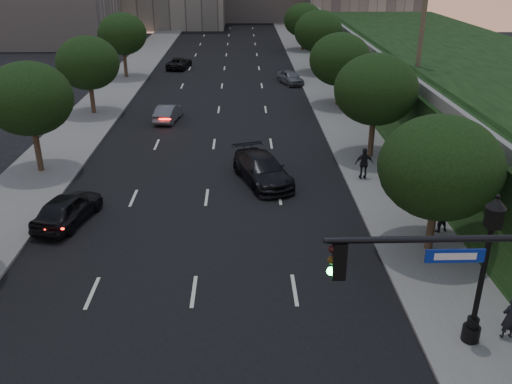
{
  "coord_description": "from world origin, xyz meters",
  "views": [
    {
      "loc": [
        1.99,
        -13.04,
        12.32
      ],
      "look_at": [
        2.51,
        6.59,
        3.6
      ],
      "focal_mm": 38.0,
      "sensor_mm": 36.0,
      "label": 1
    }
  ],
  "objects_px": {
    "sedan_far_right": "(290,77)",
    "pedestrian_c": "(364,163)",
    "sedan_near_left": "(67,209)",
    "sedan_mid_left": "(168,113)",
    "street_lamp": "(482,278)",
    "pedestrian_a": "(510,318)",
    "traffic_signal_mast": "(490,331)",
    "sedan_far_left": "(179,63)",
    "pedestrian_b": "(440,215)",
    "sedan_near_right": "(262,169)"
  },
  "relations": [
    {
      "from": "sedan_far_right",
      "to": "pedestrian_c",
      "type": "distance_m",
      "value": 25.67
    },
    {
      "from": "sedan_near_left",
      "to": "sedan_mid_left",
      "type": "xyz_separation_m",
      "value": [
        2.79,
        17.7,
        -0.1
      ]
    },
    {
      "from": "street_lamp",
      "to": "pedestrian_a",
      "type": "height_order",
      "value": "street_lamp"
    },
    {
      "from": "traffic_signal_mast",
      "to": "pedestrian_a",
      "type": "height_order",
      "value": "traffic_signal_mast"
    },
    {
      "from": "traffic_signal_mast",
      "to": "pedestrian_a",
      "type": "bearing_deg",
      "value": 54.5
    },
    {
      "from": "street_lamp",
      "to": "sedan_mid_left",
      "type": "distance_m",
      "value": 30.48
    },
    {
      "from": "sedan_far_left",
      "to": "pedestrian_c",
      "type": "bearing_deg",
      "value": 122.8
    },
    {
      "from": "sedan_mid_left",
      "to": "sedan_far_left",
      "type": "bearing_deg",
      "value": -77.76
    },
    {
      "from": "sedan_mid_left",
      "to": "pedestrian_a",
      "type": "relative_size",
      "value": 2.53
    },
    {
      "from": "sedan_far_left",
      "to": "pedestrian_c",
      "type": "relative_size",
      "value": 2.48
    },
    {
      "from": "traffic_signal_mast",
      "to": "pedestrian_c",
      "type": "bearing_deg",
      "value": 87.09
    },
    {
      "from": "sedan_far_left",
      "to": "pedestrian_b",
      "type": "xyz_separation_m",
      "value": [
        16.47,
        -40.53,
        0.34
      ]
    },
    {
      "from": "sedan_near_left",
      "to": "sedan_mid_left",
      "type": "relative_size",
      "value": 1.12
    },
    {
      "from": "traffic_signal_mast",
      "to": "sedan_far_left",
      "type": "height_order",
      "value": "traffic_signal_mast"
    },
    {
      "from": "sedan_near_right",
      "to": "pedestrian_b",
      "type": "distance_m",
      "value": 10.45
    },
    {
      "from": "street_lamp",
      "to": "pedestrian_a",
      "type": "distance_m",
      "value": 2.13
    },
    {
      "from": "sedan_near_right",
      "to": "pedestrian_a",
      "type": "relative_size",
      "value": 3.47
    },
    {
      "from": "sedan_mid_left",
      "to": "traffic_signal_mast",
      "type": "bearing_deg",
      "value": 119.7
    },
    {
      "from": "sedan_far_right",
      "to": "pedestrian_b",
      "type": "height_order",
      "value": "pedestrian_b"
    },
    {
      "from": "sedan_near_right",
      "to": "pedestrian_b",
      "type": "xyz_separation_m",
      "value": [
        8.15,
        -6.55,
        0.17
      ]
    },
    {
      "from": "traffic_signal_mast",
      "to": "pedestrian_a",
      "type": "xyz_separation_m",
      "value": [
        2.89,
        4.05,
        -2.72
      ]
    },
    {
      "from": "sedan_far_left",
      "to": "sedan_near_right",
      "type": "relative_size",
      "value": 0.82
    },
    {
      "from": "sedan_near_left",
      "to": "sedan_near_right",
      "type": "distance_m",
      "value": 10.96
    },
    {
      "from": "traffic_signal_mast",
      "to": "pedestrian_b",
      "type": "bearing_deg",
      "value": 75.06
    },
    {
      "from": "pedestrian_a",
      "to": "pedestrian_c",
      "type": "distance_m",
      "value": 14.53
    },
    {
      "from": "sedan_far_right",
      "to": "pedestrian_a",
      "type": "distance_m",
      "value": 40.19
    },
    {
      "from": "traffic_signal_mast",
      "to": "pedestrian_c",
      "type": "relative_size",
      "value": 3.78
    },
    {
      "from": "sedan_near_right",
      "to": "pedestrian_c",
      "type": "relative_size",
      "value": 3.02
    },
    {
      "from": "sedan_near_left",
      "to": "sedan_near_right",
      "type": "xyz_separation_m",
      "value": [
        9.78,
        4.94,
        0.04
      ]
    },
    {
      "from": "pedestrian_c",
      "to": "street_lamp",
      "type": "bearing_deg",
      "value": 91.24
    },
    {
      "from": "traffic_signal_mast",
      "to": "sedan_near_left",
      "type": "distance_m",
      "value": 20.19
    },
    {
      "from": "sedan_near_right",
      "to": "sedan_mid_left",
      "type": "bearing_deg",
      "value": 99.92
    },
    {
      "from": "sedan_near_right",
      "to": "pedestrian_c",
      "type": "distance_m",
      "value": 5.93
    },
    {
      "from": "sedan_far_left",
      "to": "pedestrian_b",
      "type": "distance_m",
      "value": 43.75
    },
    {
      "from": "sedan_far_left",
      "to": "pedestrian_a",
      "type": "bearing_deg",
      "value": 118.55
    },
    {
      "from": "sedan_near_left",
      "to": "sedan_far_right",
      "type": "height_order",
      "value": "sedan_near_left"
    },
    {
      "from": "traffic_signal_mast",
      "to": "pedestrian_a",
      "type": "relative_size",
      "value": 4.35
    },
    {
      "from": "traffic_signal_mast",
      "to": "sedan_near_left",
      "type": "bearing_deg",
      "value": 137.69
    },
    {
      "from": "traffic_signal_mast",
      "to": "sedan_far_left",
      "type": "relative_size",
      "value": 1.52
    },
    {
      "from": "sedan_far_left",
      "to": "sedan_near_right",
      "type": "height_order",
      "value": "sedan_near_right"
    },
    {
      "from": "traffic_signal_mast",
      "to": "sedan_near_left",
      "type": "relative_size",
      "value": 1.54
    },
    {
      "from": "sedan_near_left",
      "to": "sedan_far_right",
      "type": "relative_size",
      "value": 1.13
    },
    {
      "from": "sedan_far_right",
      "to": "street_lamp",
      "type": "bearing_deg",
      "value": -105.64
    },
    {
      "from": "pedestrian_c",
      "to": "pedestrian_a",
      "type": "bearing_deg",
      "value": 96.38
    },
    {
      "from": "street_lamp",
      "to": "sedan_near_left",
      "type": "bearing_deg",
      "value": 149.83
    },
    {
      "from": "street_lamp",
      "to": "sedan_far_left",
      "type": "xyz_separation_m",
      "value": [
        -14.9,
        48.43,
        -2.0
      ]
    },
    {
      "from": "pedestrian_a",
      "to": "pedestrian_c",
      "type": "relative_size",
      "value": 0.87
    },
    {
      "from": "sedan_near_right",
      "to": "sedan_far_right",
      "type": "height_order",
      "value": "sedan_near_right"
    },
    {
      "from": "pedestrian_b",
      "to": "pedestrian_c",
      "type": "xyz_separation_m",
      "value": [
        -2.22,
        6.62,
        0.1
      ]
    },
    {
      "from": "pedestrian_a",
      "to": "pedestrian_b",
      "type": "height_order",
      "value": "pedestrian_b"
    }
  ]
}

